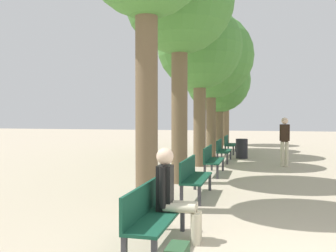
% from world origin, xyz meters
% --- Properties ---
extents(bench_row_0, '(0.44, 1.65, 0.82)m').
position_xyz_m(bench_row_0, '(-1.77, 0.76, 0.48)').
color(bench_row_0, '#144733').
rests_on(bench_row_0, ground_plane).
extents(bench_row_1, '(0.44, 1.65, 0.82)m').
position_xyz_m(bench_row_1, '(-1.77, 3.93, 0.48)').
color(bench_row_1, '#144733').
rests_on(bench_row_1, ground_plane).
extents(bench_row_2, '(0.44, 1.65, 0.82)m').
position_xyz_m(bench_row_2, '(-1.77, 7.10, 0.48)').
color(bench_row_2, '#144733').
rests_on(bench_row_2, ground_plane).
extents(bench_row_3, '(0.44, 1.65, 0.82)m').
position_xyz_m(bench_row_3, '(-1.77, 10.28, 0.48)').
color(bench_row_3, '#144733').
rests_on(bench_row_3, ground_plane).
extents(bench_row_4, '(0.44, 1.65, 0.82)m').
position_xyz_m(bench_row_4, '(-1.77, 13.45, 0.48)').
color(bench_row_4, '#144733').
rests_on(bench_row_4, ground_plane).
extents(tree_row_1, '(2.83, 2.83, 6.15)m').
position_xyz_m(tree_row_1, '(-2.40, 5.48, 4.66)').
color(tree_row_1, brown).
rests_on(tree_row_1, ground_plane).
extents(tree_row_2, '(2.92, 2.92, 5.58)m').
position_xyz_m(tree_row_2, '(-2.40, 8.81, 4.06)').
color(tree_row_2, brown).
rests_on(tree_row_2, ground_plane).
extents(tree_row_3, '(3.57, 3.57, 6.05)m').
position_xyz_m(tree_row_3, '(-2.40, 11.88, 4.23)').
color(tree_row_3, brown).
rests_on(tree_row_3, ground_plane).
extents(tree_row_4, '(3.17, 3.17, 5.08)m').
position_xyz_m(tree_row_4, '(-2.40, 14.65, 3.44)').
color(tree_row_4, brown).
rests_on(tree_row_4, ground_plane).
extents(tree_row_5, '(2.74, 2.74, 5.82)m').
position_xyz_m(tree_row_5, '(-2.40, 18.21, 4.32)').
color(tree_row_5, brown).
rests_on(tree_row_5, ground_plane).
extents(person_seated, '(0.63, 0.36, 1.30)m').
position_xyz_m(person_seated, '(-1.54, 1.07, 0.68)').
color(person_seated, beige).
rests_on(person_seated, ground_plane).
extents(pedestrian_near, '(0.34, 0.23, 1.68)m').
position_xyz_m(pedestrian_near, '(0.45, 9.48, 0.96)').
color(pedestrian_near, beige).
rests_on(pedestrian_near, ground_plane).
extents(trash_bin, '(0.48, 0.48, 0.79)m').
position_xyz_m(trash_bin, '(-1.09, 11.54, 0.40)').
color(trash_bin, '#232328').
rests_on(trash_bin, ground_plane).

